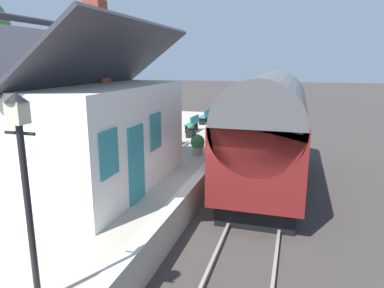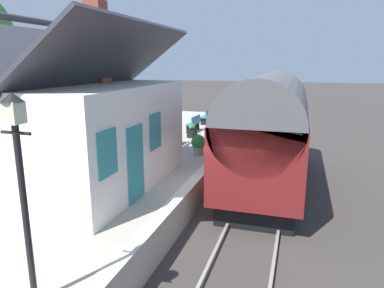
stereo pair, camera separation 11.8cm
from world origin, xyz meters
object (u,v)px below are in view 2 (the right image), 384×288
object	(u,v)px
planter_bench_right	(192,131)
planter_corner_building	(198,144)
bench_mid_platform	(194,123)
bench_platform_end	(174,136)
bench_near_building	(207,116)
train	(269,130)
planter_under_sign	(173,115)
lamp_post_platform	(19,160)
station_building	(84,130)

from	to	relation	value
planter_bench_right	planter_corner_building	size ratio (longest dim) A/B	0.97
bench_mid_platform	bench_platform_end	bearing A→B (deg)	-178.35
bench_platform_end	planter_corner_building	size ratio (longest dim) A/B	1.69
bench_mid_platform	planter_corner_building	world-z (taller)	bench_mid_platform
bench_platform_end	bench_near_building	bearing A→B (deg)	1.01
train	bench_mid_platform	world-z (taller)	train
train	planter_under_sign	distance (m)	10.33
bench_near_building	lamp_post_platform	distance (m)	17.24
bench_mid_platform	planter_under_sign	bearing A→B (deg)	38.88
station_building	planter_corner_building	xyz separation A→B (m)	(4.34, -2.44, -1.23)
planter_corner_building	planter_under_sign	bearing A→B (deg)	27.36
planter_bench_right	lamp_post_platform	world-z (taller)	lamp_post_platform
bench_near_building	bench_platform_end	bearing A→B (deg)	-178.99
train	bench_platform_end	size ratio (longest dim) A/B	6.18
bench_platform_end	planter_bench_right	bearing A→B (deg)	-4.84
station_building	planter_under_sign	distance (m)	11.99
planter_bench_right	bench_mid_platform	bearing A→B (deg)	12.82
planter_bench_right	planter_corner_building	distance (m)	3.62
bench_platform_end	lamp_post_platform	size ratio (longest dim) A/B	0.42
planter_under_sign	bench_platform_end	bearing A→B (deg)	-159.52
bench_platform_end	bench_mid_platform	bearing A→B (deg)	1.65
bench_mid_platform	planter_bench_right	world-z (taller)	bench_mid_platform
bench_near_building	planter_under_sign	world-z (taller)	bench_near_building
planter_bench_right	planter_under_sign	distance (m)	4.85
bench_mid_platform	planter_corner_building	xyz separation A→B (m)	(-4.67, -1.60, -0.02)
lamp_post_platform	planter_bench_right	bearing A→B (deg)	6.05
bench_mid_platform	bench_platform_end	xyz separation A→B (m)	(-3.55, -0.10, 0.00)
bench_platform_end	lamp_post_platform	distance (m)	11.01
planter_under_sign	bench_mid_platform	bearing A→B (deg)	-141.12
bench_mid_platform	planter_bench_right	distance (m)	1.33
station_building	bench_near_building	world-z (taller)	station_building
bench_mid_platform	train	bearing A→B (deg)	-138.20
station_building	planter_bench_right	xyz separation A→B (m)	(7.72, -1.13, -1.37)
station_building	bench_platform_end	xyz separation A→B (m)	(5.46, -0.94, -1.21)
train	station_building	world-z (taller)	station_building
bench_platform_end	planter_bench_right	world-z (taller)	bench_platform_end
train	planter_under_sign	size ratio (longest dim) A/B	10.37
train	bench_mid_platform	xyz separation A→B (m)	(4.97, 4.45, -0.77)
planter_under_sign	planter_corner_building	bearing A→B (deg)	-152.64
bench_near_building	planter_corner_building	distance (m)	7.62
bench_platform_end	planter_bench_right	xyz separation A→B (m)	(2.26, -0.19, -0.16)
bench_mid_platform	lamp_post_platform	world-z (taller)	lamp_post_platform
bench_near_building	lamp_post_platform	xyz separation A→B (m)	(-17.06, -1.68, 1.88)
bench_platform_end	lamp_post_platform	bearing A→B (deg)	-171.69
planter_under_sign	lamp_post_platform	xyz separation A→B (m)	(-17.10, -3.95, 1.94)
lamp_post_platform	planter_corner_building	bearing A→B (deg)	0.43
lamp_post_platform	train	bearing A→B (deg)	-16.62
station_building	bench_near_building	distance (m)	11.88
planter_bench_right	planter_corner_building	world-z (taller)	planter_corner_building
bench_near_building	station_building	bearing A→B (deg)	175.98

